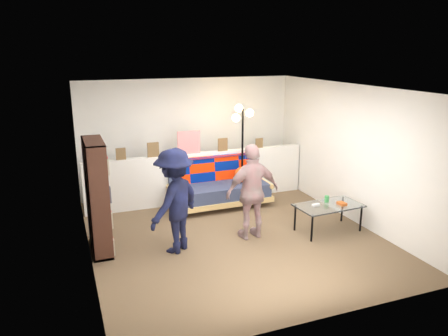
{
  "coord_description": "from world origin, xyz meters",
  "views": [
    {
      "loc": [
        -2.5,
        -6.16,
        2.98
      ],
      "look_at": [
        0.0,
        0.4,
        1.05
      ],
      "focal_mm": 35.0,
      "sensor_mm": 36.0,
      "label": 1
    }
  ],
  "objects_px": {
    "bookshelf": "(97,200)",
    "floor_lamp": "(242,134)",
    "coffee_table": "(329,207)",
    "futon_sofa": "(219,186)",
    "person_left": "(175,201)",
    "person_right": "(253,192)"
  },
  "relations": [
    {
      "from": "coffee_table",
      "to": "floor_lamp",
      "type": "relative_size",
      "value": 0.59
    },
    {
      "from": "bookshelf",
      "to": "floor_lamp",
      "type": "bearing_deg",
      "value": 24.66
    },
    {
      "from": "coffee_table",
      "to": "person_right",
      "type": "bearing_deg",
      "value": 170.33
    },
    {
      "from": "bookshelf",
      "to": "person_right",
      "type": "distance_m",
      "value": 2.39
    },
    {
      "from": "futon_sofa",
      "to": "floor_lamp",
      "type": "distance_m",
      "value": 1.11
    },
    {
      "from": "futon_sofa",
      "to": "person_left",
      "type": "xyz_separation_m",
      "value": [
        -1.31,
        -1.64,
        0.4
      ]
    },
    {
      "from": "bookshelf",
      "to": "futon_sofa",
      "type": "bearing_deg",
      "value": 27.03
    },
    {
      "from": "person_left",
      "to": "floor_lamp",
      "type": "bearing_deg",
      "value": -175.93
    },
    {
      "from": "bookshelf",
      "to": "coffee_table",
      "type": "distance_m",
      "value": 3.73
    },
    {
      "from": "bookshelf",
      "to": "floor_lamp",
      "type": "distance_m",
      "value": 3.24
    },
    {
      "from": "coffee_table",
      "to": "futon_sofa",
      "type": "bearing_deg",
      "value": 124.81
    },
    {
      "from": "person_left",
      "to": "person_right",
      "type": "xyz_separation_m",
      "value": [
        1.28,
        0.02,
        -0.02
      ]
    },
    {
      "from": "bookshelf",
      "to": "person_left",
      "type": "distance_m",
      "value": 1.15
    },
    {
      "from": "coffee_table",
      "to": "person_right",
      "type": "relative_size",
      "value": 0.73
    },
    {
      "from": "futon_sofa",
      "to": "person_right",
      "type": "xyz_separation_m",
      "value": [
        -0.03,
        -1.62,
        0.39
      ]
    },
    {
      "from": "bookshelf",
      "to": "person_right",
      "type": "relative_size",
      "value": 1.1
    },
    {
      "from": "floor_lamp",
      "to": "person_right",
      "type": "relative_size",
      "value": 1.25
    },
    {
      "from": "futon_sofa",
      "to": "bookshelf",
      "type": "distance_m",
      "value": 2.7
    },
    {
      "from": "futon_sofa",
      "to": "coffee_table",
      "type": "xyz_separation_m",
      "value": [
        1.28,
        -1.84,
        0.04
      ]
    },
    {
      "from": "futon_sofa",
      "to": "bookshelf",
      "type": "height_order",
      "value": "bookshelf"
    },
    {
      "from": "floor_lamp",
      "to": "person_right",
      "type": "height_order",
      "value": "floor_lamp"
    },
    {
      "from": "futon_sofa",
      "to": "person_left",
      "type": "distance_m",
      "value": 2.14
    }
  ]
}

